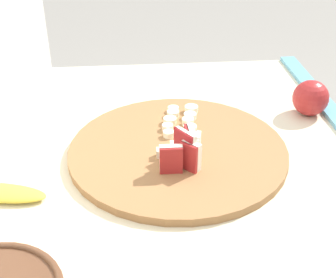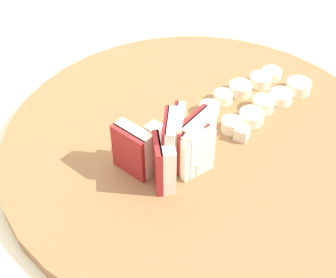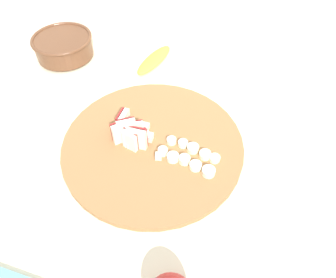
{
  "view_description": "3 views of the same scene",
  "coord_description": "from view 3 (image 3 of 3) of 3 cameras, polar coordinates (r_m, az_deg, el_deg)",
  "views": [
    {
      "loc": [
        -0.65,
        0.07,
        1.36
      ],
      "look_at": [
        0.08,
        0.01,
        0.92
      ],
      "focal_mm": 49.48,
      "sensor_mm": 36.0,
      "label": 1
    },
    {
      "loc": [
        -0.21,
        -0.23,
        1.23
      ],
      "look_at": [
        0.06,
        -0.01,
        0.92
      ],
      "focal_mm": 50.92,
      "sensor_mm": 36.0,
      "label": 2
    },
    {
      "loc": [
        0.28,
        -0.44,
        1.44
      ],
      "look_at": [
        0.15,
        -0.03,
        0.93
      ],
      "focal_mm": 32.88,
      "sensor_mm": 36.0,
      "label": 3
    }
  ],
  "objects": [
    {
      "name": "ground",
      "position": [
        1.53,
        -5.36,
        -20.85
      ],
      "size": [
        10.0,
        10.0,
        0.0
      ],
      "primitive_type": "plane",
      "color": "gray"
    },
    {
      "name": "tiled_countertop",
      "position": [
        1.13,
        -6.99,
        -13.52
      ],
      "size": [
        1.15,
        0.8,
        0.88
      ],
      "color": "beige",
      "rests_on": "ground"
    },
    {
      "name": "tile_backsplash",
      "position": [
        1.15,
        -0.39,
        11.61
      ],
      "size": [
        2.4,
        0.04,
        1.46
      ],
      "primitive_type": "cube",
      "color": "silver",
      "rests_on": "ground"
    },
    {
      "name": "cutting_board",
      "position": [
        0.73,
        -2.83,
        -1.08
      ],
      "size": [
        0.42,
        0.42,
        0.02
      ],
      "primitive_type": "cylinder",
      "color": "olive",
      "rests_on": "tiled_countertop"
    },
    {
      "name": "apple_wedge_fan",
      "position": [
        0.71,
        -7.17,
        1.14
      ],
      "size": [
        0.09,
        0.08,
        0.07
      ],
      "color": "#B22D23",
      "rests_on": "cutting_board"
    },
    {
      "name": "apple_dice_pile",
      "position": [
        0.72,
        -4.43,
        0.42
      ],
      "size": [
        0.1,
        0.09,
        0.02
      ],
      "color": "white",
      "rests_on": "cutting_board"
    },
    {
      "name": "banana_slice_rows",
      "position": [
        0.69,
        4.09,
        -3.25
      ],
      "size": [
        0.14,
        0.08,
        0.02
      ],
      "color": "#F4EAC6",
      "rests_on": "cutting_board"
    },
    {
      "name": "ceramic_bowl",
      "position": [
        1.03,
        -18.81,
        16.06
      ],
      "size": [
        0.18,
        0.18,
        0.07
      ],
      "color": "brown",
      "rests_on": "tiled_countertop"
    },
    {
      "name": "banana_peel",
      "position": [
        0.97,
        -2.65,
        14.48
      ],
      "size": [
        0.09,
        0.17,
        0.02
      ],
      "primitive_type": "ellipsoid",
      "rotation": [
        0.0,
        0.0,
        1.34
      ],
      "color": "gold",
      "rests_on": "tiled_countertop"
    }
  ]
}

